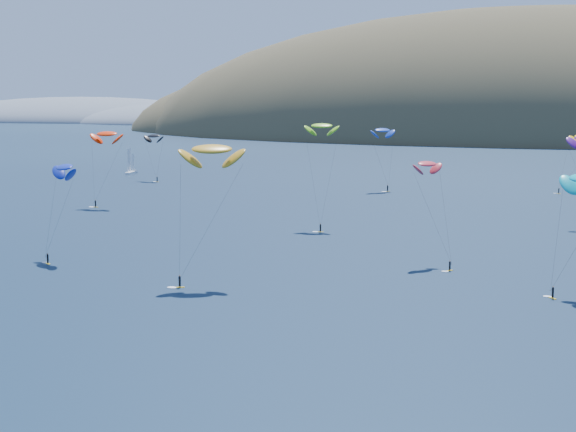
# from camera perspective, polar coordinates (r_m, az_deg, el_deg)

# --- Properties ---
(island) EXTENTS (730.00, 300.00, 210.00)m
(island) POSITION_cam_1_polar(r_m,az_deg,el_deg) (620.56, 17.93, 4.47)
(island) COLOR #3D3526
(island) RESTS_ON ground
(headland) EXTENTS (460.00, 250.00, 60.00)m
(headland) POSITION_cam_1_polar(r_m,az_deg,el_deg) (943.33, -13.04, 6.45)
(headland) COLOR slate
(headland) RESTS_ON ground
(sailboat) EXTENTS (9.01, 7.73, 10.97)m
(sailboat) POSITION_cam_1_polar(r_m,az_deg,el_deg) (317.28, -11.13, 3.13)
(sailboat) COLOR white
(sailboat) RESTS_ON ground
(kitesurfer_1) EXTENTS (9.57, 7.61, 22.55)m
(kitesurfer_1) POSITION_cam_1_polar(r_m,az_deg,el_deg) (227.95, -12.77, 5.71)
(kitesurfer_1) COLOR gold
(kitesurfer_1) RESTS_ON ground
(kitesurfer_2) EXTENTS (11.42, 12.46, 24.86)m
(kitesurfer_2) POSITION_cam_1_polar(r_m,az_deg,el_deg) (133.59, -5.44, 4.75)
(kitesurfer_2) COLOR gold
(kitesurfer_2) RESTS_ON ground
(kitesurfer_3) EXTENTS (8.22, 12.06, 25.71)m
(kitesurfer_3) POSITION_cam_1_polar(r_m,az_deg,el_deg) (188.33, 2.41, 6.41)
(kitesurfer_3) COLOR gold
(kitesurfer_3) RESTS_ON ground
(kitesurfer_4) EXTENTS (8.89, 9.88, 21.69)m
(kitesurfer_4) POSITION_cam_1_polar(r_m,az_deg,el_deg) (260.71, 6.74, 6.08)
(kitesurfer_4) COLOR gold
(kitesurfer_4) RESTS_ON ground
(kitesurfer_9) EXTENTS (9.38, 12.05, 20.02)m
(kitesurfer_9) POSITION_cam_1_polar(r_m,az_deg,el_deg) (150.56, 9.87, 3.65)
(kitesurfer_9) COLOR gold
(kitesurfer_9) RESTS_ON ground
(kitesurfer_10) EXTENTS (8.80, 11.62, 19.48)m
(kitesurfer_10) POSITION_cam_1_polar(r_m,az_deg,el_deg) (157.86, -15.63, 3.35)
(kitesurfer_10) COLOR gold
(kitesurfer_10) RESTS_ON ground
(kitesurfer_12) EXTENTS (9.04, 8.83, 18.13)m
(kitesurfer_12) POSITION_cam_1_polar(r_m,az_deg,el_deg) (292.12, -9.52, 5.63)
(kitesurfer_12) COLOR gold
(kitesurfer_12) RESTS_ON ground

